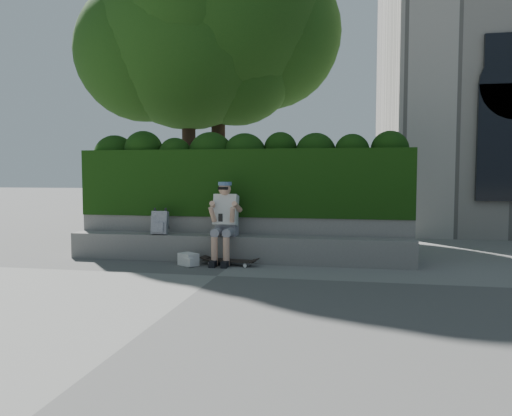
% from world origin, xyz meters
% --- Properties ---
extents(ground, '(80.00, 80.00, 0.00)m').
position_xyz_m(ground, '(0.00, 0.00, 0.00)').
color(ground, slate).
rests_on(ground, ground).
extents(bench_ledge, '(6.00, 0.45, 0.45)m').
position_xyz_m(bench_ledge, '(0.00, 1.25, 0.23)').
color(bench_ledge, gray).
rests_on(bench_ledge, ground).
extents(planter_wall, '(6.00, 0.50, 0.75)m').
position_xyz_m(planter_wall, '(0.00, 1.73, 0.38)').
color(planter_wall, gray).
rests_on(planter_wall, ground).
extents(hedge, '(6.00, 1.00, 1.20)m').
position_xyz_m(hedge, '(0.00, 1.95, 1.35)').
color(hedge, black).
rests_on(hedge, planter_wall).
extents(tree_left, '(5.49, 5.49, 8.43)m').
position_xyz_m(tree_left, '(-1.45, 5.43, 5.68)').
color(tree_left, black).
rests_on(tree_left, ground).
extents(tree_right, '(4.48, 4.48, 7.09)m').
position_xyz_m(tree_right, '(-2.07, 4.92, 4.84)').
color(tree_right, black).
rests_on(tree_right, ground).
extents(person, '(0.40, 0.76, 1.38)m').
position_xyz_m(person, '(-0.15, 1.07, 0.75)').
color(person, gray).
rests_on(person, ground).
extents(skateboard, '(0.89, 0.32, 0.09)m').
position_xyz_m(skateboard, '(-0.02, 0.86, 0.08)').
color(skateboard, black).
rests_on(skateboard, ground).
extents(backpack_plaid, '(0.29, 0.17, 0.41)m').
position_xyz_m(backpack_plaid, '(-1.35, 1.15, 0.65)').
color(backpack_plaid, '#AEAEB3').
rests_on(backpack_plaid, bench_ledge).
extents(backpack_ground, '(0.38, 0.36, 0.20)m').
position_xyz_m(backpack_ground, '(-0.69, 0.73, 0.10)').
color(backpack_ground, silver).
rests_on(backpack_ground, ground).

